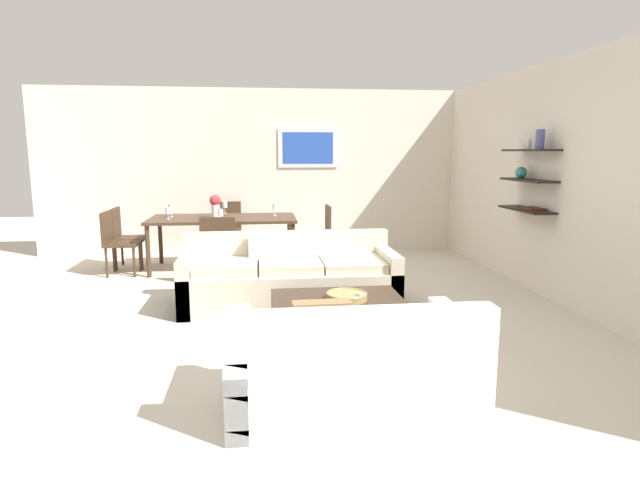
# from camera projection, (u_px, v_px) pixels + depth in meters

# --- Properties ---
(ground_plane) EXTENTS (18.00, 18.00, 0.00)m
(ground_plane) POSITION_uv_depth(u_px,v_px,m) (291.00, 314.00, 5.47)
(ground_plane) COLOR beige
(back_wall_unit) EXTENTS (8.40, 0.09, 2.70)m
(back_wall_unit) POSITION_uv_depth(u_px,v_px,m) (295.00, 171.00, 8.74)
(back_wall_unit) COLOR silver
(back_wall_unit) RESTS_ON ground
(right_wall_shelf_unit) EXTENTS (0.34, 8.20, 2.70)m
(right_wall_shelf_unit) POSITION_uv_depth(u_px,v_px,m) (542.00, 180.00, 6.18)
(right_wall_shelf_unit) COLOR silver
(right_wall_shelf_unit) RESTS_ON ground
(sofa_beige) EXTENTS (2.33, 0.90, 0.78)m
(sofa_beige) POSITION_uv_depth(u_px,v_px,m) (289.00, 279.00, 5.75)
(sofa_beige) COLOR beige
(sofa_beige) RESTS_ON ground
(loveseat_white) EXTENTS (1.62, 0.90, 0.78)m
(loveseat_white) POSITION_uv_depth(u_px,v_px,m) (351.00, 365.00, 3.44)
(loveseat_white) COLOR white
(loveseat_white) RESTS_ON ground
(coffee_table) EXTENTS (1.18, 1.00, 0.38)m
(coffee_table) POSITION_uv_depth(u_px,v_px,m) (339.00, 322.00, 4.63)
(coffee_table) COLOR #38281E
(coffee_table) RESTS_ON ground
(decorative_bowl) EXTENTS (0.37, 0.37, 0.07)m
(decorative_bowl) POSITION_uv_depth(u_px,v_px,m) (347.00, 296.00, 4.65)
(decorative_bowl) COLOR #99844C
(decorative_bowl) RESTS_ON coffee_table
(candle_jar) EXTENTS (0.06, 0.06, 0.08)m
(candle_jar) POSITION_uv_depth(u_px,v_px,m) (360.00, 297.00, 4.58)
(candle_jar) COLOR silver
(candle_jar) RESTS_ON coffee_table
(dining_table) EXTENTS (2.07, 1.02, 0.75)m
(dining_table) POSITION_uv_depth(u_px,v_px,m) (223.00, 221.00, 7.51)
(dining_table) COLOR #422D1E
(dining_table) RESTS_ON ground
(dining_chair_right_far) EXTENTS (0.44, 0.44, 0.88)m
(dining_chair_right_far) POSITION_uv_depth(u_px,v_px,m) (321.00, 230.00, 7.93)
(dining_chair_right_far) COLOR #422D1E
(dining_chair_right_far) RESTS_ON ground
(dining_chair_left_near) EXTENTS (0.44, 0.44, 0.88)m
(dining_chair_left_near) POSITION_uv_depth(u_px,v_px,m) (116.00, 239.00, 7.15)
(dining_chair_left_near) COLOR #422D1E
(dining_chair_left_near) RESTS_ON ground
(dining_chair_foot) EXTENTS (0.44, 0.44, 0.88)m
(dining_chair_foot) POSITION_uv_depth(u_px,v_px,m) (219.00, 245.00, 6.65)
(dining_chair_foot) COLOR #422D1E
(dining_chair_foot) RESTS_ON ground
(dining_chair_head) EXTENTS (0.44, 0.44, 0.88)m
(dining_chair_head) POSITION_uv_depth(u_px,v_px,m) (227.00, 225.00, 8.44)
(dining_chair_head) COLOR #422D1E
(dining_chair_head) RESTS_ON ground
(dining_chair_left_far) EXTENTS (0.44, 0.44, 0.88)m
(dining_chair_left_far) POSITION_uv_depth(u_px,v_px,m) (124.00, 233.00, 7.61)
(dining_chair_left_far) COLOR #422D1E
(dining_chair_left_far) RESTS_ON ground
(wine_glass_foot) EXTENTS (0.08, 0.08, 0.17)m
(wine_glass_foot) POSITION_uv_depth(u_px,v_px,m) (220.00, 213.00, 7.04)
(wine_glass_foot) COLOR silver
(wine_glass_foot) RESTS_ON dining_table
(wine_glass_head) EXTENTS (0.08, 0.08, 0.19)m
(wine_glass_head) POSITION_uv_depth(u_px,v_px,m) (225.00, 205.00, 7.92)
(wine_glass_head) COLOR silver
(wine_glass_head) RESTS_ON dining_table
(wine_glass_right_far) EXTENTS (0.06, 0.06, 0.17)m
(wine_glass_right_far) POSITION_uv_depth(u_px,v_px,m) (275.00, 207.00, 7.69)
(wine_glass_right_far) COLOR silver
(wine_glass_right_far) RESTS_ON dining_table
(wine_glass_left_near) EXTENTS (0.07, 0.07, 0.16)m
(wine_glass_left_near) POSITION_uv_depth(u_px,v_px,m) (168.00, 211.00, 7.28)
(wine_glass_left_near) COLOR silver
(wine_glass_left_near) RESTS_ON dining_table
(wine_glass_left_far) EXTENTS (0.07, 0.07, 0.19)m
(wine_glass_left_far) POSITION_uv_depth(u_px,v_px,m) (171.00, 208.00, 7.52)
(wine_glass_left_far) COLOR silver
(wine_glass_left_far) RESTS_ON dining_table
(centerpiece_vase) EXTENTS (0.16, 0.16, 0.33)m
(centerpiece_vase) POSITION_uv_depth(u_px,v_px,m) (215.00, 205.00, 7.44)
(centerpiece_vase) COLOR silver
(centerpiece_vase) RESTS_ON dining_table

